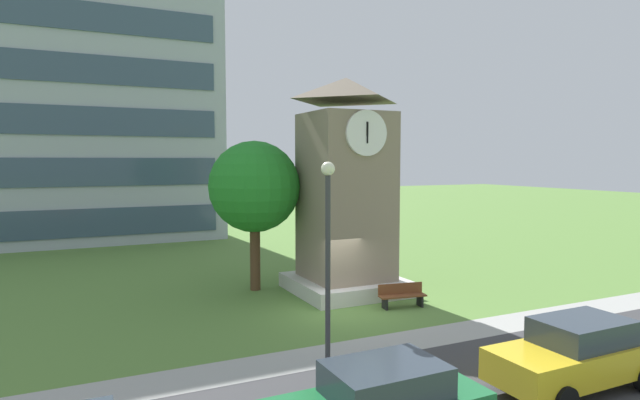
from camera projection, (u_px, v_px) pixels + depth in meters
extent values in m
plane|color=#567F38|center=(344.00, 311.00, 19.24)|extent=(160.00, 160.00, 0.00)
cube|color=#9E9E99|center=(400.00, 342.00, 15.99)|extent=(120.00, 1.60, 0.01)
cube|color=#9EA8B2|center=(54.00, 79.00, 36.45)|extent=(21.44, 10.42, 22.40)
cube|color=#384C60|center=(58.00, 224.00, 32.41)|extent=(19.72, 0.10, 1.80)
cube|color=#384C60|center=(56.00, 172.00, 32.18)|extent=(19.72, 0.10, 1.80)
cube|color=#384C60|center=(54.00, 120.00, 31.94)|extent=(19.72, 0.10, 1.80)
cube|color=#384C60|center=(52.00, 66.00, 31.70)|extent=(19.72, 0.10, 1.80)
cube|color=#384C60|center=(50.00, 12.00, 31.46)|extent=(19.72, 0.10, 1.80)
cube|color=gray|center=(346.00, 203.00, 21.91)|extent=(3.22, 3.22, 7.47)
cube|color=beige|center=(345.00, 284.00, 22.17)|extent=(4.35, 4.35, 0.60)
pyramid|color=#6A5D4D|center=(346.00, 89.00, 21.56)|extent=(3.54, 3.54, 0.96)
cylinder|color=white|center=(366.00, 133.00, 20.20)|extent=(1.77, 0.12, 1.77)
cylinder|color=white|center=(381.00, 136.00, 22.41)|extent=(0.12, 1.77, 1.77)
cube|color=black|center=(367.00, 129.00, 20.12)|extent=(0.08, 0.03, 0.53)
cube|color=black|center=(367.00, 133.00, 20.12)|extent=(0.06, 0.05, 0.80)
cube|color=brown|center=(403.00, 296.00, 19.71)|extent=(1.85, 0.76, 0.06)
cube|color=brown|center=(400.00, 288.00, 19.90)|extent=(1.79, 0.33, 0.40)
cube|color=black|center=(385.00, 303.00, 19.53)|extent=(0.15, 0.44, 0.45)
cube|color=black|center=(420.00, 300.00, 19.93)|extent=(0.15, 0.44, 0.45)
cylinder|color=#333338|center=(328.00, 274.00, 13.74)|extent=(0.14, 0.14, 5.12)
sphere|color=#F2EFCC|center=(328.00, 169.00, 13.53)|extent=(0.36, 0.36, 0.36)
cylinder|color=#513823|center=(255.00, 254.00, 22.39)|extent=(0.44, 0.44, 3.07)
sphere|color=#238127|center=(255.00, 187.00, 22.18)|extent=(3.86, 3.86, 3.86)
cube|color=#2D3842|center=(385.00, 379.00, 9.91)|extent=(2.19, 1.55, 0.60)
cube|color=gold|center=(575.00, 360.00, 12.69)|extent=(4.47, 1.77, 0.76)
cube|color=#2D3842|center=(582.00, 331.00, 12.73)|extent=(2.24, 1.55, 0.60)
cylinder|color=black|center=(505.00, 372.00, 12.89)|extent=(0.66, 0.23, 0.66)
cylinder|color=black|center=(583.00, 354.00, 14.08)|extent=(0.66, 0.23, 0.66)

